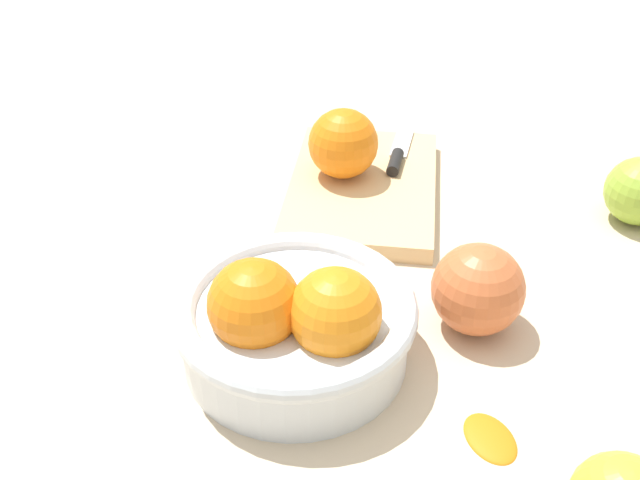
{
  "coord_description": "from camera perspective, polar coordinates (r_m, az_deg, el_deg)",
  "views": [
    {
      "loc": [
        -0.57,
        -0.05,
        0.46
      ],
      "look_at": [
        -0.0,
        0.1,
        0.04
      ],
      "focal_mm": 42.75,
      "sensor_mm": 36.0,
      "label": 1
    }
  ],
  "objects": [
    {
      "name": "bowl",
      "position": [
        0.63,
        -1.91,
        -6.12
      ],
      "size": [
        0.2,
        0.2,
        0.11
      ],
      "color": "silver",
      "rests_on": "ground_plane"
    },
    {
      "name": "ground_plane",
      "position": [
        0.73,
        7.31,
        -3.61
      ],
      "size": [
        2.4,
        2.4,
        0.0
      ],
      "primitive_type": "plane",
      "color": "beige"
    },
    {
      "name": "apple_front_left_2",
      "position": [
        0.67,
        11.74,
        -3.62
      ],
      "size": [
        0.08,
        0.08,
        0.08
      ],
      "primitive_type": "sphere",
      "color": "#CC6638",
      "rests_on": "ground_plane"
    },
    {
      "name": "citrus_peel",
      "position": [
        0.61,
        12.66,
        -14.07
      ],
      "size": [
        0.06,
        0.06,
        0.01
      ],
      "primitive_type": "ellipsoid",
      "rotation": [
        0.0,
        0.0,
        0.59
      ],
      "color": "orange",
      "rests_on": "ground_plane"
    },
    {
      "name": "knife",
      "position": [
        0.91,
        5.95,
        6.69
      ],
      "size": [
        0.16,
        0.02,
        0.01
      ],
      "color": "silver",
      "rests_on": "cutting_board"
    },
    {
      "name": "apple_front_right",
      "position": [
        0.87,
        22.81,
        3.39
      ],
      "size": [
        0.07,
        0.07,
        0.07
      ],
      "primitive_type": "sphere",
      "color": "#8EB738",
      "rests_on": "ground_plane"
    },
    {
      "name": "cutting_board",
      "position": [
        0.86,
        3.21,
        3.9
      ],
      "size": [
        0.26,
        0.19,
        0.02
      ],
      "primitive_type": "cube",
      "rotation": [
        0.0,
        0.0,
        0.11
      ],
      "color": "#DBB77F",
      "rests_on": "ground_plane"
    },
    {
      "name": "orange_on_board",
      "position": [
        0.85,
        1.75,
        7.23
      ],
      "size": [
        0.08,
        0.08,
        0.08
      ],
      "primitive_type": "sphere",
      "color": "orange",
      "rests_on": "cutting_board"
    }
  ]
}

